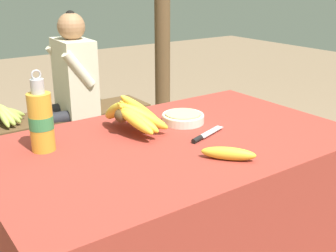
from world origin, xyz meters
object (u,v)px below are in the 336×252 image
loose_banana_front (228,153)px  banana_bunch_green (6,113)px  seated_vendor (69,83)px  serving_bowl (183,117)px  water_bottle (41,120)px  knife (203,136)px  banana_bunch_ripe (131,114)px  wooden_bench (57,125)px

loose_banana_front → banana_bunch_green: (-0.34, 1.64, -0.22)m
seated_vendor → banana_bunch_green: size_ratio=3.67×
serving_bowl → water_bottle: size_ratio=0.62×
loose_banana_front → knife: size_ratio=0.84×
banana_bunch_ripe → banana_bunch_green: size_ratio=1.21×
serving_bowl → knife: serving_bowl is taller
serving_bowl → knife: 0.21m
banana_bunch_ripe → seated_vendor: 1.20m
knife → banana_bunch_green: (-0.40, 1.43, -0.21)m
loose_banana_front → seated_vendor: 1.61m
loose_banana_front → wooden_bench: loose_banana_front is taller
banana_bunch_ripe → wooden_bench: (0.12, 1.21, -0.42)m
water_bottle → seated_vendor: (0.57, 1.15, -0.18)m
water_bottle → wooden_bench: size_ratio=0.23×
banana_bunch_ripe → water_bottle: bearing=176.2°
water_bottle → seated_vendor: seated_vendor is taller
knife → seated_vendor: (0.01, 1.40, -0.07)m
loose_banana_front → water_bottle: bearing=137.4°
banana_bunch_ripe → loose_banana_front: banana_bunch_ripe is taller
loose_banana_front → banana_bunch_green: loose_banana_front is taller
knife → banana_bunch_green: size_ratio=0.70×
loose_banana_front → seated_vendor: bearing=87.3°
knife → seated_vendor: 1.40m
wooden_bench → banana_bunch_green: size_ratio=4.39×
knife → seated_vendor: size_ratio=0.19×
water_bottle → knife: bearing=-23.9°
serving_bowl → wooden_bench: bearing=96.0°
banana_bunch_green → knife: bearing=-74.4°
loose_banana_front → banana_bunch_green: 1.69m
banana_bunch_ripe → seated_vendor: seated_vendor is taller
serving_bowl → water_bottle: bearing=175.5°
wooden_bench → banana_bunch_ripe: bearing=-95.5°
seated_vendor → banana_bunch_green: seated_vendor is taller
banana_bunch_ripe → water_bottle: size_ratio=1.19×
loose_banana_front → knife: (0.06, 0.21, -0.01)m
serving_bowl → loose_banana_front: (-0.11, -0.41, -0.00)m
water_bottle → banana_bunch_ripe: bearing=-3.8°
wooden_bench → water_bottle: bearing=-112.0°
banana_bunch_ripe → knife: banana_bunch_ripe is taller
water_bottle → wooden_bench: water_bottle is taller
banana_bunch_green → serving_bowl: bearing=-69.9°
banana_bunch_ripe → water_bottle: (-0.36, 0.02, 0.04)m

